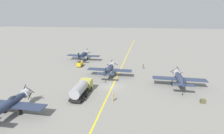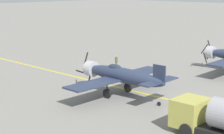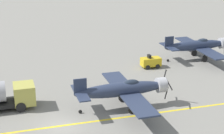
{
  "view_description": "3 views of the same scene",
  "coord_description": "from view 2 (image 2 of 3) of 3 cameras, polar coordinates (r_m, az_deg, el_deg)",
  "views": [
    {
      "loc": [
        6.8,
        -37.1,
        15.79
      ],
      "look_at": [
        -0.6,
        2.69,
        3.84
      ],
      "focal_mm": 28.0,
      "sensor_mm": 36.0,
      "label": 1
    },
    {
      "loc": [
        -27.77,
        -16.49,
        10.24
      ],
      "look_at": [
        -4.09,
        5.88,
        3.23
      ],
      "focal_mm": 60.0,
      "sensor_mm": 36.0,
      "label": 2
    },
    {
      "loc": [
        31.01,
        -4.59,
        16.23
      ],
      "look_at": [
        -7.03,
        6.84,
        2.78
      ],
      "focal_mm": 60.0,
      "sensor_mm": 36.0,
      "label": 3
    }
  ],
  "objects": [
    {
      "name": "ground_plane",
      "position": [
        33.88,
        12.13,
        -5.74
      ],
      "size": [
        400.0,
        400.0,
        0.0
      ],
      "primitive_type": "plane",
      "color": "gray"
    },
    {
      "name": "taxiway_stripe",
      "position": [
        33.88,
        12.13,
        -5.73
      ],
      "size": [
        0.3,
        160.0,
        0.01
      ],
      "primitive_type": "cube",
      "color": "yellow",
      "rests_on": "ground"
    },
    {
      "name": "airplane_mid_center",
      "position": [
        35.52,
        1.32,
        -1.26
      ],
      "size": [
        12.0,
        9.98,
        3.7
      ],
      "rotation": [
        0.0,
        0.0,
        0.2
      ],
      "color": "#2A344E",
      "rests_on": "ground"
    },
    {
      "name": "ground_crew_walking",
      "position": [
        47.98,
        0.67,
        0.89
      ],
      "size": [
        0.35,
        0.35,
        1.62
      ],
      "color": "#515638",
      "rests_on": "ground"
    }
  ]
}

